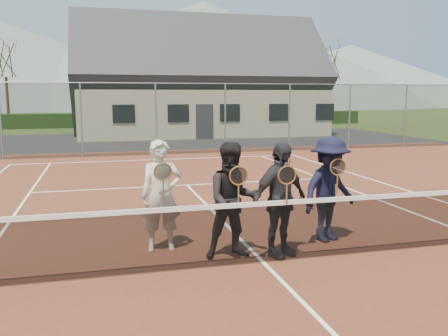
# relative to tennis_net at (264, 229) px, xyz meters

# --- Properties ---
(ground) EXTENTS (220.00, 220.00, 0.00)m
(ground) POSITION_rel_tennis_net_xyz_m (0.00, 20.00, -0.54)
(ground) COLOR #2D4016
(ground) RESTS_ON ground
(court_surface) EXTENTS (30.00, 30.00, 0.02)m
(court_surface) POSITION_rel_tennis_net_xyz_m (0.00, 0.00, -0.53)
(court_surface) COLOR #562819
(court_surface) RESTS_ON ground
(tarmac_carpark) EXTENTS (40.00, 12.00, 0.01)m
(tarmac_carpark) POSITION_rel_tennis_net_xyz_m (-4.00, 20.00, -0.53)
(tarmac_carpark) COLOR black
(tarmac_carpark) RESTS_ON ground
(hedge_row) EXTENTS (40.00, 1.20, 1.10)m
(hedge_row) POSITION_rel_tennis_net_xyz_m (0.00, 32.00, 0.01)
(hedge_row) COLOR black
(hedge_row) RESTS_ON ground
(hill_centre) EXTENTS (120.00, 120.00, 22.00)m
(hill_centre) POSITION_rel_tennis_net_xyz_m (20.00, 95.00, 10.46)
(hill_centre) COLOR #56675B
(hill_centre) RESTS_ON ground
(hill_east) EXTENTS (90.00, 90.00, 14.00)m
(hill_east) POSITION_rel_tennis_net_xyz_m (55.00, 95.00, 6.46)
(hill_east) COLOR slate
(hill_east) RESTS_ON ground
(court_markings) EXTENTS (11.03, 23.83, 0.01)m
(court_markings) POSITION_rel_tennis_net_xyz_m (0.00, 0.00, -0.51)
(court_markings) COLOR white
(court_markings) RESTS_ON court_surface
(tennis_net) EXTENTS (11.68, 0.08, 1.10)m
(tennis_net) POSITION_rel_tennis_net_xyz_m (0.00, 0.00, 0.00)
(tennis_net) COLOR slate
(tennis_net) RESTS_ON ground
(perimeter_fence) EXTENTS (30.07, 0.07, 3.02)m
(perimeter_fence) POSITION_rel_tennis_net_xyz_m (0.00, 13.50, 0.99)
(perimeter_fence) COLOR slate
(perimeter_fence) RESTS_ON ground
(clubhouse) EXTENTS (15.60, 8.20, 7.70)m
(clubhouse) POSITION_rel_tennis_net_xyz_m (4.00, 24.00, 3.45)
(clubhouse) COLOR beige
(clubhouse) RESTS_ON ground
(tree_b) EXTENTS (3.20, 3.20, 7.77)m
(tree_b) POSITION_rel_tennis_net_xyz_m (-9.00, 33.00, 5.25)
(tree_b) COLOR #3A2815
(tree_b) RESTS_ON ground
(tree_c) EXTENTS (3.20, 3.20, 7.77)m
(tree_c) POSITION_rel_tennis_net_xyz_m (2.00, 33.00, 5.25)
(tree_c) COLOR #382614
(tree_c) RESTS_ON ground
(tree_d) EXTENTS (3.20, 3.20, 7.77)m
(tree_d) POSITION_rel_tennis_net_xyz_m (12.00, 33.00, 5.25)
(tree_d) COLOR #352013
(tree_d) RESTS_ON ground
(tree_e) EXTENTS (3.20, 3.20, 7.77)m
(tree_e) POSITION_rel_tennis_net_xyz_m (18.00, 33.00, 5.25)
(tree_e) COLOR #352113
(tree_e) RESTS_ON ground
(player_a) EXTENTS (0.68, 0.52, 1.80)m
(player_a) POSITION_rel_tennis_net_xyz_m (-1.39, 1.00, 0.38)
(player_a) COLOR beige
(player_a) RESTS_ON court_surface
(player_b) EXTENTS (0.90, 0.72, 1.80)m
(player_b) POSITION_rel_tennis_net_xyz_m (-0.36, 0.37, 0.38)
(player_b) COLOR black
(player_b) RESTS_ON court_surface
(player_c) EXTENTS (1.14, 0.80, 1.80)m
(player_c) POSITION_rel_tennis_net_xyz_m (0.34, 0.24, 0.38)
(player_c) COLOR #25262B
(player_c) RESTS_ON court_surface
(player_d) EXTENTS (1.33, 1.06, 1.80)m
(player_d) POSITION_rel_tennis_net_xyz_m (1.46, 0.77, 0.38)
(player_d) COLOR black
(player_d) RESTS_ON court_surface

